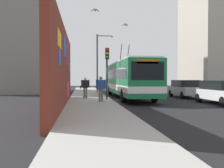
% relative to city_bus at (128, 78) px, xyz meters
% --- Properties ---
extents(ground_plane, '(80.00, 80.00, 0.00)m').
position_rel_city_bus_xyz_m(ground_plane, '(-2.54, 1.80, -1.76)').
color(ground_plane, black).
extents(sidewalk_slab, '(48.00, 3.20, 0.15)m').
position_rel_city_bus_xyz_m(sidewalk_slab, '(-2.54, 3.40, -1.68)').
color(sidewalk_slab, '#9E9B93').
rests_on(sidewalk_slab, ground_plane).
extents(graffiti_wall, '(13.51, 0.32, 4.61)m').
position_rel_city_bus_xyz_m(graffiti_wall, '(-6.78, 5.15, 0.55)').
color(graffiti_wall, maroon).
rests_on(graffiti_wall, ground_plane).
extents(building_far_left, '(10.68, 6.33, 21.24)m').
position_rel_city_bus_xyz_m(building_far_left, '(10.60, 11.00, 8.86)').
color(building_far_left, gray).
rests_on(building_far_left, ground_plane).
extents(building_far_right, '(8.86, 9.51, 20.06)m').
position_rel_city_bus_xyz_m(building_far_right, '(10.00, -15.20, 8.27)').
color(building_far_right, '#B2A899').
rests_on(building_far_right, ground_plane).
extents(city_bus, '(12.67, 2.53, 4.93)m').
position_rel_city_bus_xyz_m(city_bus, '(0.00, 0.00, 0.00)').
color(city_bus, '#19723F').
rests_on(city_bus, ground_plane).
extents(parked_car_white, '(4.65, 1.93, 1.58)m').
position_rel_city_bus_xyz_m(parked_car_white, '(-5.86, -5.20, -0.92)').
color(parked_car_white, white).
rests_on(parked_car_white, ground_plane).
extents(parked_car_silver, '(4.13, 1.88, 1.58)m').
position_rel_city_bus_xyz_m(parked_car_silver, '(-0.15, -5.20, -0.92)').
color(parked_car_silver, '#B7B7BC').
rests_on(parked_car_silver, ground_plane).
extents(pedestrian_midblock, '(0.22, 0.75, 1.67)m').
position_rel_city_bus_xyz_m(pedestrian_midblock, '(-1.44, 3.77, -0.63)').
color(pedestrian_midblock, '#595960').
rests_on(pedestrian_midblock, sidewalk_slab).
extents(pedestrian_at_curb, '(0.23, 0.68, 1.71)m').
position_rel_city_bus_xyz_m(pedestrian_at_curb, '(-4.40, 2.75, -0.60)').
color(pedestrian_at_curb, '#595960').
rests_on(pedestrian_at_curb, sidewalk_slab).
extents(traffic_light, '(0.49, 0.28, 3.89)m').
position_rel_city_bus_xyz_m(traffic_light, '(-2.74, 2.15, 1.02)').
color(traffic_light, '#2D382D').
rests_on(traffic_light, sidewalk_slab).
extents(street_lamp, '(0.44, 1.93, 6.64)m').
position_rel_city_bus_xyz_m(street_lamp, '(7.00, 2.03, 2.22)').
color(street_lamp, '#4C4C51').
rests_on(street_lamp, sidewalk_slab).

